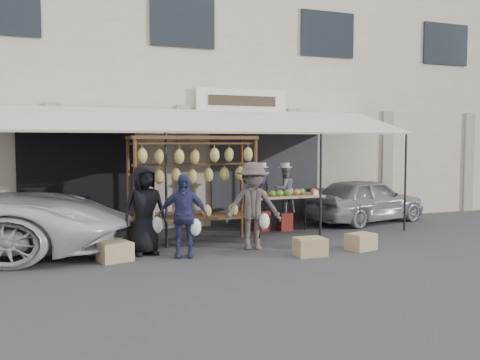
# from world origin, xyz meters

# --- Properties ---
(ground_plane) EXTENTS (90.00, 90.00, 0.00)m
(ground_plane) POSITION_xyz_m (0.00, 0.00, 0.00)
(ground_plane) COLOR #2D2D30
(shophouse) EXTENTS (24.00, 6.15, 7.30)m
(shophouse) POSITION_xyz_m (-0.00, 6.50, 3.65)
(shophouse) COLOR beige
(shophouse) RESTS_ON ground_plane
(awning) EXTENTS (10.00, 2.35, 2.92)m
(awning) POSITION_xyz_m (0.01, 2.28, 2.57)
(awning) COLOR beige
(awning) RESTS_ON ground_plane
(banana_rack) EXTENTS (2.60, 0.90, 2.24)m
(banana_rack) POSITION_xyz_m (-0.39, 1.35, 1.56)
(banana_rack) COLOR #472B16
(banana_rack) RESTS_ON ground_plane
(produce_table) EXTENTS (1.70, 0.90, 1.04)m
(produce_table) POSITION_xyz_m (1.93, 1.79, 0.87)
(produce_table) COLOR #A3805E
(produce_table) RESTS_ON ground_plane
(vendor_left) EXTENTS (0.39, 0.26, 1.07)m
(vendor_left) POSITION_xyz_m (1.61, 2.40, 1.01)
(vendor_left) COLOR #2F3443
(vendor_left) RESTS_ON stool_left
(vendor_right) EXTENTS (0.60, 0.50, 1.11)m
(vendor_right) POSITION_xyz_m (2.14, 2.22, 0.99)
(vendor_right) COLOR gray
(vendor_right) RESTS_ON stool_right
(customer_left) EXTENTS (0.88, 0.63, 1.69)m
(customer_left) POSITION_xyz_m (-1.53, 0.68, 0.84)
(customer_left) COLOR black
(customer_left) RESTS_ON ground_plane
(customer_mid) EXTENTS (0.97, 0.61, 1.53)m
(customer_mid) POSITION_xyz_m (-0.92, 0.19, 0.77)
(customer_mid) COLOR navy
(customer_mid) RESTS_ON ground_plane
(customer_right) EXTENTS (1.21, 0.84, 1.72)m
(customer_right) POSITION_xyz_m (0.56, 0.39, 0.86)
(customer_right) COLOR #4A3F3D
(customer_right) RESTS_ON ground_plane
(stool_left) EXTENTS (0.40, 0.40, 0.48)m
(stool_left) POSITION_xyz_m (1.61, 2.40, 0.24)
(stool_left) COLOR maroon
(stool_left) RESTS_ON ground_plane
(stool_right) EXTENTS (0.38, 0.38, 0.43)m
(stool_right) POSITION_xyz_m (2.14, 2.22, 0.21)
(stool_right) COLOR maroon
(stool_right) RESTS_ON ground_plane
(crate_near_a) EXTENTS (0.59, 0.46, 0.33)m
(crate_near_a) POSITION_xyz_m (1.30, -0.57, 0.17)
(crate_near_a) COLOR tan
(crate_near_a) RESTS_ON ground_plane
(crate_near_b) EXTENTS (0.62, 0.53, 0.32)m
(crate_near_b) POSITION_xyz_m (2.50, -0.44, 0.16)
(crate_near_b) COLOR tan
(crate_near_b) RESTS_ON ground_plane
(crate_far) EXTENTS (0.65, 0.56, 0.33)m
(crate_far) POSITION_xyz_m (-2.14, 0.29, 0.17)
(crate_far) COLOR tan
(crate_far) RESTS_ON ground_plane
(sedan) EXTENTS (3.71, 2.18, 1.18)m
(sedan) POSITION_xyz_m (4.70, 2.60, 0.59)
(sedan) COLOR gray
(sedan) RESTS_ON ground_plane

